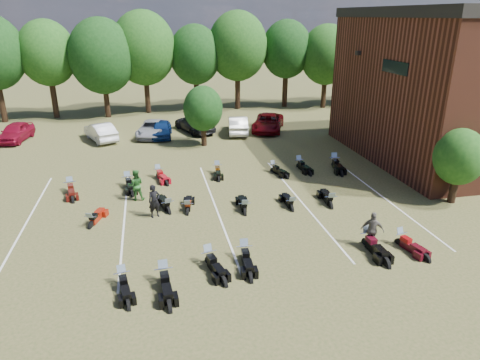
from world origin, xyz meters
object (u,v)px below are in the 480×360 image
object	(u,v)px
person_grey	(372,230)
motorcycle_3	(209,264)
motorcycle_14	(71,192)
car_0	(16,132)
person_black	(154,201)
car_4	(162,129)
person_green	(136,185)
motorcycle_7	(92,227)

from	to	relation	value
person_grey	motorcycle_3	xyz separation A→B (m)	(-7.64, 0.09, -0.88)
motorcycle_14	motorcycle_3	bearing A→B (deg)	-66.22
car_0	person_black	size ratio (longest dim) A/B	2.52
motorcycle_3	motorcycle_14	size ratio (longest dim) A/B	0.98
car_0	car_4	xyz separation A→B (m)	(12.31, -1.39, -0.06)
motorcycle_14	person_black	bearing A→B (deg)	-54.87
car_0	person_green	size ratio (longest dim) A/B	2.47
person_grey	motorcycle_14	distance (m)	17.87
motorcycle_3	motorcycle_7	distance (m)	7.18
motorcycle_14	car_4	bearing A→B (deg)	50.65
car_0	car_4	distance (m)	12.39
person_grey	person_green	bearing A→B (deg)	-6.30
car_0	motorcycle_3	world-z (taller)	car_0
motorcycle_3	motorcycle_14	distance (m)	12.23
motorcycle_7	motorcycle_14	distance (m)	5.47
person_green	motorcycle_7	distance (m)	3.92
car_4	motorcycle_7	distance (m)	17.33
car_0	person_green	world-z (taller)	person_green
car_4	person_black	size ratio (longest dim) A/B	2.32
person_black	person_green	distance (m)	2.72
car_0	motorcycle_14	distance (m)	14.44
person_black	motorcycle_14	bearing A→B (deg)	115.87
car_4	person_green	bearing A→B (deg)	-93.23
motorcycle_7	car_0	bearing A→B (deg)	-47.58
motorcycle_7	motorcycle_14	world-z (taller)	motorcycle_14
car_4	motorcycle_14	bearing A→B (deg)	-112.31
person_black	motorcycle_7	distance (m)	3.41
car_4	person_black	xyz separation A→B (m)	(-1.04, -16.24, 0.19)
car_4	motorcycle_14	xyz separation A→B (m)	(-6.03, -11.59, -0.72)
person_green	motorcycle_3	world-z (taller)	person_green
person_green	motorcycle_14	world-z (taller)	person_green
person_black	motorcycle_3	distance (m)	5.77
car_4	person_grey	world-z (taller)	person_grey
person_black	motorcycle_14	world-z (taller)	person_black
person_green	motorcycle_7	size ratio (longest dim) A/B	0.89
car_0	car_4	bearing A→B (deg)	2.68
car_0	car_4	world-z (taller)	car_0
person_green	person_grey	distance (m)	13.36
car_4	person_green	world-z (taller)	person_green
person_black	person_grey	world-z (taller)	person_black
car_4	motorcycle_7	size ratio (longest dim) A/B	2.02
person_green	person_grey	bearing A→B (deg)	145.08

